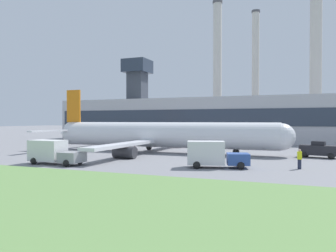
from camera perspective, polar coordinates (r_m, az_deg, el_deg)
name	(u,v)px	position (r m, az deg, el deg)	size (l,w,h in m)	color
ground_plane	(184,153)	(44.51, 2.89, -4.80)	(400.00, 400.00, 0.00)	gray
terminal_building	(223,119)	(71.63, 9.51, 1.25)	(76.65, 12.76, 18.93)	#B2B2B7
smokestack_left	(217,68)	(103.80, 8.60, 10.01)	(3.02, 3.02, 41.37)	beige
smokestack_right	(256,73)	(103.72, 15.00, 8.96)	(2.51, 2.51, 37.70)	beige
smokestack_far	(316,65)	(100.99, 24.34, 9.70)	(3.65, 3.65, 39.64)	beige
airplane	(159,135)	(45.98, -1.52, -1.59)	(35.17, 31.25, 9.25)	silver
pushback_tug	(318,150)	(43.30, 24.72, -3.86)	(4.44, 2.86, 1.99)	#232328
baggage_truck	(53,152)	(35.55, -19.37, -4.36)	(6.07, 2.82, 2.44)	gray
fuel_truck	(213,155)	(31.34, 7.89, -4.99)	(6.03, 3.54, 2.51)	#2D4C93
ground_crew_person	(300,159)	(32.51, 21.93, -5.32)	(0.46, 0.46, 1.85)	#23283D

